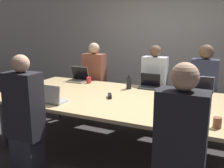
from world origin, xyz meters
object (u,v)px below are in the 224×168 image
Objects in this scene: cup_far_left at (89,80)px; stapler at (110,96)px; cup_near_left at (37,96)px; person_near_left at (25,119)px; laptop_near_right at (190,119)px; person_near_right at (180,151)px; person_far_center at (154,88)px; person_far_left at (94,82)px; cup_far_right at (179,91)px; laptop_far_left at (79,77)px; cup_near_right at (217,123)px; laptop_far_center at (149,84)px; bottle_near_left at (41,91)px; person_far_right at (203,91)px; cup_far_center at (164,88)px; bottle_far_center at (129,83)px; laptop_far_right at (200,90)px; laptop_near_left at (51,97)px.

stapler is at bearing -43.09° from cup_far_left.
person_near_left is at bearing -63.65° from cup_near_left.
person_near_right is at bearing 88.70° from laptop_near_right.
person_far_center is 2.24m from person_near_left.
person_far_center is at bearing -63.93° from laptop_near_right.
laptop_near_right is 2.58m from person_far_left.
cup_far_right is (1.66, 1.06, 0.01)m from cup_near_left.
laptop_far_left is (-2.06, 1.28, 0.01)m from laptop_near_right.
cup_near_right is 2.73m from person_far_left.
person_near_left is (-0.94, -1.70, -0.14)m from laptop_far_center.
laptop_near_right reaches higher than cup_far_right.
person_near_left is at bearing -167.83° from cup_near_right.
cup_far_right is (-0.55, 1.10, -0.00)m from cup_near_right.
bottle_near_left is 1.09m from cup_far_left.
person_near_right is 14.00× the size of cup_near_right.
stapler is (0.71, -0.67, -0.03)m from cup_far_left.
person_far_left is (-1.17, 0.33, -0.14)m from laptop_far_center.
person_far_center is at bearing 53.84° from cup_near_left.
person_far_center is 1.12m from cup_far_left.
person_far_right reaches higher than person_near_right.
laptop_far_center reaches higher than cup_far_center.
person_near_right reaches higher than person_far_left.
cup_near_right is 1.70m from bottle_far_center.
person_near_left is 9.18× the size of stapler.
bottle_far_center is at bearing 140.48° from cup_near_right.
person_near_right is at bearing -66.03° from laptop_far_center.
person_near_right is (-0.01, -0.45, -0.13)m from laptop_near_right.
laptop_near_right is at bearing -88.40° from laptop_far_right.
laptop_near_right reaches higher than bottle_far_center.
laptop_far_center is at bearing 159.19° from cup_far_center.
cup_far_left is at bearing -73.09° from person_far_left.
cup_near_right is (0.25, 0.51, 0.11)m from person_near_right.
laptop_near_right is 1.00× the size of laptop_far_center.
person_near_right reaches higher than stapler.
bottle_far_center is (-0.27, -0.19, 0.03)m from laptop_far_center.
stapler is at bearing 28.78° from cup_near_left.
bottle_near_left reaches higher than cup_near_left.
bottle_near_left is 0.16× the size of person_far_left.
laptop_near_left is 3.39× the size of cup_far_left.
stapler is at bearing -112.76° from laptop_far_center.
stapler is at bearing -123.54° from person_near_left.
bottle_near_left reaches higher than cup_far_center.
laptop_far_left reaches higher than cup_far_center.
cup_far_right is at bearing -2.75° from cup_far_left.
person_far_left is at bearing 98.30° from stapler.
laptop_near_right is at bearing -65.94° from cup_far_center.
cup_far_left is (-0.77, 0.09, -0.04)m from bottle_far_center.
person_far_right is at bearing -129.45° from person_near_left.
person_far_center is 0.62m from bottle_far_center.
laptop_far_right is at bearing 11.54° from cup_far_right.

